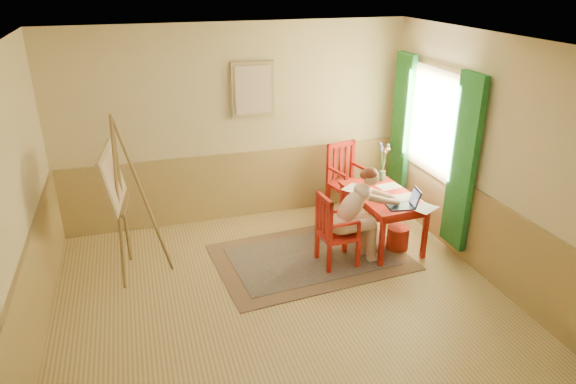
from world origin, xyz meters
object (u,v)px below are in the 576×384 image
object	(u,v)px
chair_back	(347,180)
figure	(357,212)
chair_left	(334,230)
laptop	(405,203)
easel	(117,184)
table	(383,200)

from	to	relation	value
chair_back	figure	distance (m)	1.41
chair_left	laptop	size ratio (longest dim) A/B	2.34
chair_back	chair_left	bearing A→B (deg)	-118.36
chair_left	figure	xyz separation A→B (m)	(0.29, 0.00, 0.21)
chair_back	easel	xyz separation A→B (m)	(-3.19, -0.81, 0.64)
figure	easel	distance (m)	2.85
chair_left	table	bearing A→B (deg)	22.94
chair_left	chair_back	xyz separation A→B (m)	(0.72, 1.33, 0.07)
chair_back	easel	size ratio (longest dim) A/B	0.54
laptop	chair_back	bearing A→B (deg)	96.45
chair_back	figure	xyz separation A→B (m)	(-0.43, -1.33, 0.15)
figure	easel	world-z (taller)	easel
table	chair_back	world-z (taller)	chair_back
chair_back	figure	bearing A→B (deg)	-107.99
chair_left	chair_back	world-z (taller)	chair_back
figure	laptop	bearing A→B (deg)	-10.04
laptop	table	bearing A→B (deg)	98.90
chair_back	figure	world-z (taller)	figure
chair_back	laptop	size ratio (longest dim) A/B	2.67
table	figure	size ratio (longest dim) A/B	1.00
chair_back	laptop	world-z (taller)	chair_back
table	figure	world-z (taller)	figure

